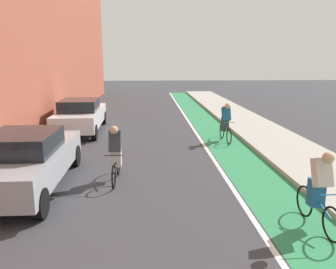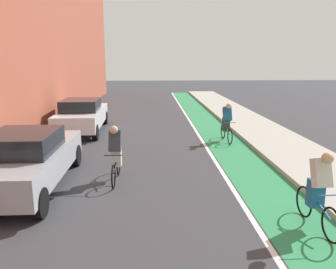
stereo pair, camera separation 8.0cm
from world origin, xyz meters
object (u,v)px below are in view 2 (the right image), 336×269
object	(u,v)px
cyclist_far	(227,122)
parked_sedan_silver	(27,159)
parked_sedan_white	(82,115)
cyclist_mid	(319,190)
cyclist_trailing	(116,153)

from	to	relation	value
cyclist_far	parked_sedan_silver	bearing A→B (deg)	-142.13
parked_sedan_white	cyclist_mid	xyz separation A→B (m)	(6.47, -9.60, 0.02)
cyclist_far	parked_sedan_white	bearing A→B (deg)	160.54
cyclist_trailing	parked_sedan_silver	bearing A→B (deg)	-170.11
cyclist_trailing	parked_sedan_white	bearing A→B (deg)	108.41
cyclist_mid	cyclist_far	xyz separation A→B (m)	(-0.18, 7.38, -0.00)
cyclist_trailing	cyclist_mid	bearing A→B (deg)	-34.16
parked_sedan_white	cyclist_mid	distance (m)	11.58
parked_sedan_silver	cyclist_far	world-z (taller)	cyclist_far
parked_sedan_white	cyclist_mid	size ratio (longest dim) A/B	2.81
parked_sedan_silver	cyclist_far	xyz separation A→B (m)	(6.30, 4.90, 0.02)
cyclist_mid	cyclist_far	bearing A→B (deg)	91.36
parked_sedan_white	cyclist_mid	bearing A→B (deg)	-56.02
parked_sedan_silver	cyclist_mid	bearing A→B (deg)	-20.97
parked_sedan_silver	cyclist_mid	world-z (taller)	cyclist_mid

